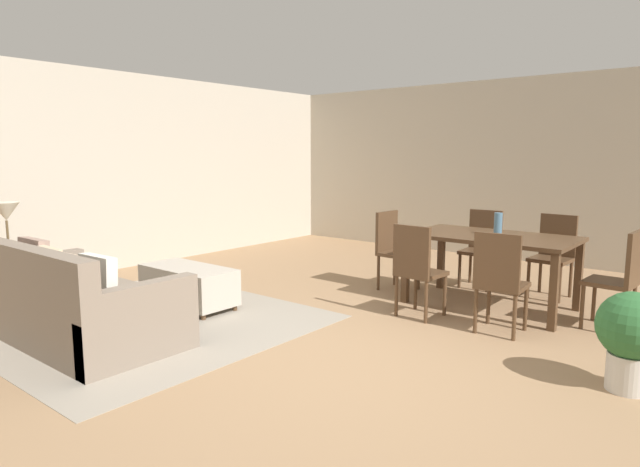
{
  "coord_description": "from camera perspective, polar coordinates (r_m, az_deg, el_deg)",
  "views": [
    {
      "loc": [
        2.45,
        -3.22,
        1.59
      ],
      "look_at": [
        -1.26,
        1.33,
        0.73
      ],
      "focal_mm": 30.6,
      "sensor_mm": 36.0,
      "label": 1
    }
  ],
  "objects": [
    {
      "name": "wall_left",
      "position": [
        7.89,
        -22.75,
        5.94
      ],
      "size": [
        0.12,
        11.0,
        2.7
      ],
      "primitive_type": "cube",
      "color": "#BCB2A0",
      "rests_on": "ground_plane"
    },
    {
      "name": "dining_chair_near_right",
      "position": [
        5.05,
        18.26,
        -4.36
      ],
      "size": [
        0.42,
        0.42,
        0.92
      ],
      "color": "#513823",
      "rests_on": "ground_plane"
    },
    {
      "name": "potted_plant",
      "position": [
        4.26,
        29.8,
        -9.1
      ],
      "size": [
        0.46,
        0.46,
        0.68
      ],
      "color": "beige",
      "rests_on": "ground_plane"
    },
    {
      "name": "area_rug",
      "position": [
        5.59,
        -18.23,
        -8.6
      ],
      "size": [
        3.0,
        2.8,
        0.01
      ],
      "primitive_type": "cube",
      "color": "gray",
      "rests_on": "ground_plane"
    },
    {
      "name": "ground_plane",
      "position": [
        4.35,
        1.85,
        -13.13
      ],
      "size": [
        10.8,
        10.8,
        0.0
      ],
      "primitive_type": "plane",
      "color": "#9E7A56"
    },
    {
      "name": "ottoman_table",
      "position": [
        5.88,
        -13.58,
        -5.17
      ],
      "size": [
        1.06,
        0.5,
        0.43
      ],
      "color": "#B7AD9E",
      "rests_on": "ground_plane"
    },
    {
      "name": "wall_back",
      "position": [
        8.59,
        22.72,
        6.08
      ],
      "size": [
        9.0,
        0.12,
        2.7
      ],
      "primitive_type": "cube",
      "color": "#BCB2A0",
      "rests_on": "ground_plane"
    },
    {
      "name": "side_table",
      "position": [
        6.31,
        -29.65,
        -3.07
      ],
      "size": [
        0.4,
        0.4,
        0.59
      ],
      "color": "olive",
      "rests_on": "ground_plane"
    },
    {
      "name": "dining_chair_far_left",
      "position": [
        6.85,
        16.6,
        -1.03
      ],
      "size": [
        0.42,
        0.42,
        0.92
      ],
      "color": "#513823",
      "rests_on": "ground_plane"
    },
    {
      "name": "vase_centerpiece",
      "position": [
        5.92,
        18.13,
        0.96
      ],
      "size": [
        0.08,
        0.08,
        0.23
      ],
      "primitive_type": "cylinder",
      "color": "slate",
      "rests_on": "dining_table"
    },
    {
      "name": "dining_chair_far_right",
      "position": [
        6.63,
        23.28,
        -1.66
      ],
      "size": [
        0.43,
        0.43,
        0.92
      ],
      "color": "#513823",
      "rests_on": "ground_plane"
    },
    {
      "name": "couch",
      "position": [
        5.18,
        -24.31,
        -6.93
      ],
      "size": [
        1.98,
        0.99,
        0.86
      ],
      "color": "gray",
      "rests_on": "ground_plane"
    },
    {
      "name": "dining_table",
      "position": [
        5.92,
        17.44,
        -1.01
      ],
      "size": [
        1.65,
        0.95,
        0.76
      ],
      "color": "#513823",
      "rests_on": "ground_plane"
    },
    {
      "name": "dining_chair_head_east",
      "position": [
        5.6,
        28.94,
        -3.77
      ],
      "size": [
        0.43,
        0.43,
        0.92
      ],
      "color": "#513823",
      "rests_on": "ground_plane"
    },
    {
      "name": "dining_chair_near_left",
      "position": [
        5.36,
        10.07,
        -3.33
      ],
      "size": [
        0.43,
        0.43,
        0.92
      ],
      "color": "#513823",
      "rests_on": "ground_plane"
    },
    {
      "name": "dining_chair_head_west",
      "position": [
        6.49,
        7.66,
        -1.26
      ],
      "size": [
        0.42,
        0.42,
        0.92
      ],
      "color": "#513823",
      "rests_on": "ground_plane"
    },
    {
      "name": "table_lamp",
      "position": [
        6.23,
        -30.0,
        1.79
      ],
      "size": [
        0.26,
        0.26,
        0.53
      ],
      "color": "brown",
      "rests_on": "side_table"
    }
  ]
}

